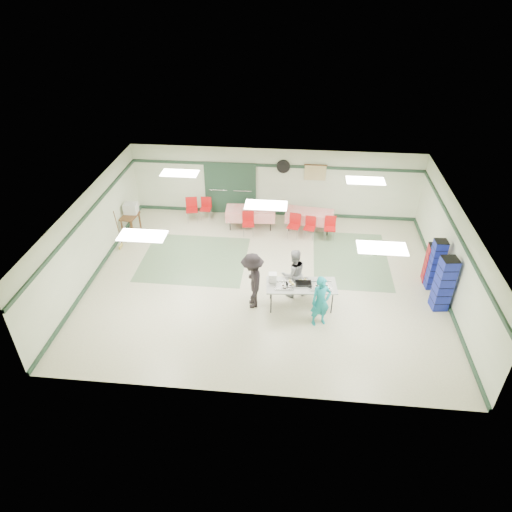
# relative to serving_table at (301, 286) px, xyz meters

# --- Properties ---
(floor) EXTENTS (11.00, 11.00, 0.00)m
(floor) POSITION_rel_serving_table_xyz_m (-1.13, 1.13, -0.72)
(floor) COLOR beige
(floor) RESTS_ON ground
(ceiling) EXTENTS (11.00, 11.00, 0.00)m
(ceiling) POSITION_rel_serving_table_xyz_m (-1.13, 1.13, 1.98)
(ceiling) COLOR silver
(ceiling) RESTS_ON wall_back
(wall_back) EXTENTS (11.00, 0.00, 11.00)m
(wall_back) POSITION_rel_serving_table_xyz_m (-1.13, 5.63, 0.63)
(wall_back) COLOR beige
(wall_back) RESTS_ON floor
(wall_front) EXTENTS (11.00, 0.00, 11.00)m
(wall_front) POSITION_rel_serving_table_xyz_m (-1.13, -3.37, 0.63)
(wall_front) COLOR beige
(wall_front) RESTS_ON floor
(wall_left) EXTENTS (0.00, 9.00, 9.00)m
(wall_left) POSITION_rel_serving_table_xyz_m (-6.63, 1.13, 0.63)
(wall_left) COLOR beige
(wall_left) RESTS_ON floor
(wall_right) EXTENTS (0.00, 9.00, 9.00)m
(wall_right) POSITION_rel_serving_table_xyz_m (4.37, 1.13, 0.63)
(wall_right) COLOR beige
(wall_right) RESTS_ON floor
(trim_back) EXTENTS (11.00, 0.06, 0.10)m
(trim_back) POSITION_rel_serving_table_xyz_m (-1.13, 5.60, 1.33)
(trim_back) COLOR #203A2A
(trim_back) RESTS_ON wall_back
(baseboard_back) EXTENTS (11.00, 0.06, 0.12)m
(baseboard_back) POSITION_rel_serving_table_xyz_m (-1.13, 5.60, -0.66)
(baseboard_back) COLOR #203A2A
(baseboard_back) RESTS_ON floor
(trim_left) EXTENTS (0.06, 9.00, 0.10)m
(trim_left) POSITION_rel_serving_table_xyz_m (-6.60, 1.13, 1.33)
(trim_left) COLOR #203A2A
(trim_left) RESTS_ON wall_back
(baseboard_left) EXTENTS (0.06, 9.00, 0.12)m
(baseboard_left) POSITION_rel_serving_table_xyz_m (-6.60, 1.13, -0.66)
(baseboard_left) COLOR #203A2A
(baseboard_left) RESTS_ON floor
(trim_right) EXTENTS (0.06, 9.00, 0.10)m
(trim_right) POSITION_rel_serving_table_xyz_m (4.34, 1.13, 1.33)
(trim_right) COLOR #203A2A
(trim_right) RESTS_ON wall_back
(baseboard_right) EXTENTS (0.06, 9.00, 0.12)m
(baseboard_right) POSITION_rel_serving_table_xyz_m (4.34, 1.13, -0.66)
(baseboard_right) COLOR #203A2A
(baseboard_right) RESTS_ON floor
(green_patch_a) EXTENTS (3.50, 3.00, 0.01)m
(green_patch_a) POSITION_rel_serving_table_xyz_m (-3.63, 2.13, -0.72)
(green_patch_a) COLOR slate
(green_patch_a) RESTS_ON floor
(green_patch_b) EXTENTS (2.50, 3.50, 0.01)m
(green_patch_b) POSITION_rel_serving_table_xyz_m (1.67, 2.63, -0.72)
(green_patch_b) COLOR slate
(green_patch_b) RESTS_ON floor
(double_door_left) EXTENTS (0.90, 0.06, 2.10)m
(double_door_left) POSITION_rel_serving_table_xyz_m (-3.33, 5.57, 0.33)
(double_door_left) COLOR gray
(double_door_left) RESTS_ON floor
(double_door_right) EXTENTS (0.90, 0.06, 2.10)m
(double_door_right) POSITION_rel_serving_table_xyz_m (-2.38, 5.57, 0.33)
(double_door_right) COLOR gray
(double_door_right) RESTS_ON floor
(door_frame) EXTENTS (2.00, 0.03, 2.15)m
(door_frame) POSITION_rel_serving_table_xyz_m (-2.86, 5.55, 0.33)
(door_frame) COLOR #203A2A
(door_frame) RESTS_ON floor
(wall_fan) EXTENTS (0.50, 0.10, 0.50)m
(wall_fan) POSITION_rel_serving_table_xyz_m (-0.83, 5.57, 1.33)
(wall_fan) COLOR black
(wall_fan) RESTS_ON wall_back
(scroll_banner) EXTENTS (0.80, 0.02, 0.60)m
(scroll_banner) POSITION_rel_serving_table_xyz_m (0.37, 5.57, 1.13)
(scroll_banner) COLOR #CBB97F
(scroll_banner) RESTS_ON wall_back
(serving_table) EXTENTS (2.07, 0.99, 0.76)m
(serving_table) POSITION_rel_serving_table_xyz_m (0.00, 0.00, 0.00)
(serving_table) COLOR #B0B1AC
(serving_table) RESTS_ON floor
(sheet_tray_right) EXTENTS (0.66, 0.53, 0.02)m
(sheet_tray_right) POSITION_rel_serving_table_xyz_m (0.55, -0.03, 0.05)
(sheet_tray_right) COLOR silver
(sheet_tray_right) RESTS_ON serving_table
(sheet_tray_mid) EXTENTS (0.68, 0.54, 0.02)m
(sheet_tray_mid) POSITION_rel_serving_table_xyz_m (-0.13, 0.07, 0.05)
(sheet_tray_mid) COLOR silver
(sheet_tray_mid) RESTS_ON serving_table
(sheet_tray_left) EXTENTS (0.56, 0.44, 0.02)m
(sheet_tray_left) POSITION_rel_serving_table_xyz_m (-0.49, -0.11, 0.05)
(sheet_tray_left) COLOR silver
(sheet_tray_left) RESTS_ON serving_table
(baking_pan) EXTENTS (0.49, 0.33, 0.08)m
(baking_pan) POSITION_rel_serving_table_xyz_m (0.06, 0.01, 0.08)
(baking_pan) COLOR black
(baking_pan) RESTS_ON serving_table
(foam_box_stack) EXTENTS (0.25, 0.23, 0.26)m
(foam_box_stack) POSITION_rel_serving_table_xyz_m (-0.84, 0.10, 0.17)
(foam_box_stack) COLOR white
(foam_box_stack) RESTS_ON serving_table
(volunteer_teal) EXTENTS (0.66, 0.55, 1.55)m
(volunteer_teal) POSITION_rel_serving_table_xyz_m (0.53, -0.71, 0.05)
(volunteer_teal) COLOR teal
(volunteer_teal) RESTS_ON floor
(volunteer_grey) EXTENTS (0.94, 0.86, 1.57)m
(volunteer_grey) POSITION_rel_serving_table_xyz_m (-0.25, 0.51, 0.07)
(volunteer_grey) COLOR gray
(volunteer_grey) RESTS_ON floor
(volunteer_dark) EXTENTS (0.83, 1.22, 1.75)m
(volunteer_dark) POSITION_rel_serving_table_xyz_m (-1.40, -0.10, 0.16)
(volunteer_dark) COLOR black
(volunteer_dark) RESTS_ON floor
(dining_table_a) EXTENTS (1.80, 0.96, 0.77)m
(dining_table_a) POSITION_rel_serving_table_xyz_m (0.24, 4.53, -0.15)
(dining_table_a) COLOR red
(dining_table_a) RESTS_ON floor
(dining_table_b) EXTENTS (1.87, 0.92, 0.77)m
(dining_table_b) POSITION_rel_serving_table_xyz_m (-1.96, 4.53, -0.15)
(dining_table_b) COLOR red
(dining_table_b) RESTS_ON floor
(chair_a) EXTENTS (0.45, 0.45, 0.83)m
(chair_a) POSITION_rel_serving_table_xyz_m (0.26, 3.96, -0.21)
(chair_a) COLOR red
(chair_a) RESTS_ON floor
(chair_b) EXTENTS (0.51, 0.51, 0.91)m
(chair_b) POSITION_rel_serving_table_xyz_m (-0.30, 3.97, -0.16)
(chair_b) COLOR red
(chair_b) RESTS_ON floor
(chair_c) EXTENTS (0.41, 0.41, 0.87)m
(chair_c) POSITION_rel_serving_table_xyz_m (0.98, 3.97, -0.19)
(chair_c) COLOR red
(chair_c) RESTS_ON floor
(chair_d) EXTENTS (0.47, 0.47, 0.90)m
(chair_d) POSITION_rel_serving_table_xyz_m (-1.99, 3.97, -0.17)
(chair_d) COLOR red
(chair_d) RESTS_ON floor
(chair_loose_a) EXTENTS (0.41, 0.41, 0.87)m
(chair_loose_a) POSITION_rel_serving_table_xyz_m (-3.75, 5.02, -0.19)
(chair_loose_a) COLOR red
(chair_loose_a) RESTS_ON floor
(chair_loose_b) EXTENTS (0.52, 0.52, 0.93)m
(chair_loose_b) POSITION_rel_serving_table_xyz_m (-4.27, 4.82, -0.15)
(chair_loose_b) COLOR red
(chair_loose_b) RESTS_ON floor
(crate_stack_blue_a) EXTENTS (0.39, 0.39, 1.68)m
(crate_stack_blue_a) POSITION_rel_serving_table_xyz_m (4.02, 1.31, 0.12)
(crate_stack_blue_a) COLOR navy
(crate_stack_blue_a) RESTS_ON floor
(crate_stack_red) EXTENTS (0.43, 0.43, 1.31)m
(crate_stack_red) POSITION_rel_serving_table_xyz_m (4.02, 1.64, -0.06)
(crate_stack_red) COLOR #A01012
(crate_stack_red) RESTS_ON floor
(crate_stack_blue_b) EXTENTS (0.49, 0.49, 1.71)m
(crate_stack_blue_b) POSITION_rel_serving_table_xyz_m (4.02, 0.32, 0.14)
(crate_stack_blue_b) COLOR navy
(crate_stack_blue_b) RESTS_ON floor
(printer_table) EXTENTS (0.58, 0.82, 0.74)m
(printer_table) POSITION_rel_serving_table_xyz_m (-6.28, 3.60, -0.10)
(printer_table) COLOR brown
(printer_table) RESTS_ON floor
(office_printer) EXTENTS (0.48, 0.43, 0.37)m
(office_printer) POSITION_rel_serving_table_xyz_m (-6.28, 3.82, 0.21)
(office_printer) COLOR beige
(office_printer) RESTS_ON printer_table
(broom) EXTENTS (0.04, 0.23, 1.45)m
(broom) POSITION_rel_serving_table_xyz_m (-6.36, 2.62, 0.04)
(broom) COLOR brown
(broom) RESTS_ON floor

